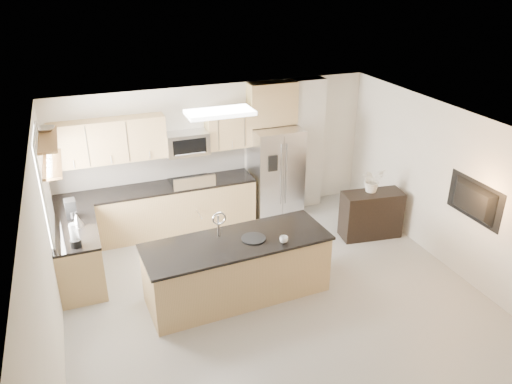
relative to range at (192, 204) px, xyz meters
name	(u,v)px	position (x,y,z in m)	size (l,w,h in m)	color
floor	(284,310)	(0.60, -2.92, -0.47)	(6.50, 6.50, 0.00)	gray
ceiling	(288,140)	(0.60, -2.92, 2.13)	(6.00, 6.50, 0.02)	white
wall_back	(217,153)	(0.60, 0.33, 0.83)	(6.00, 0.02, 2.60)	silver
wall_left	(47,277)	(-2.40, -2.92, 0.83)	(0.02, 6.50, 2.60)	silver
wall_right	(465,198)	(3.60, -2.92, 0.83)	(0.02, 6.50, 2.60)	silver
back_counter	(159,209)	(-0.63, 0.01, 0.00)	(3.55, 0.66, 1.44)	tan
left_counter	(79,254)	(-2.07, -1.07, -0.01)	(0.66, 1.50, 0.92)	tan
range	(192,204)	(0.00, 0.00, 0.00)	(0.76, 0.64, 1.14)	black
upper_cabinets	(147,137)	(-0.70, 0.16, 1.35)	(3.50, 0.33, 0.75)	tan
microwave	(187,143)	(0.00, 0.12, 1.16)	(0.76, 0.40, 0.40)	#BDBDBF
refrigerator	(276,172)	(1.66, -0.05, 0.42)	(0.92, 0.78, 1.78)	#BDBDBF
partition_column	(307,144)	(2.42, 0.18, 0.83)	(0.60, 0.30, 2.60)	beige
window	(45,187)	(-2.38, -1.07, 1.18)	(0.04, 1.15, 1.65)	white
shelf_lower	(51,164)	(-2.25, -0.97, 1.48)	(0.30, 1.20, 0.04)	brown
shelf_upper	(46,140)	(-2.25, -0.97, 1.85)	(0.30, 1.20, 0.04)	brown
ceiling_fixture	(220,113)	(0.20, -1.32, 2.09)	(1.00, 0.50, 0.06)	white
island	(237,268)	(0.10, -2.33, 0.00)	(2.77, 1.12, 1.36)	tan
credenza	(371,214)	(2.95, -1.48, -0.04)	(1.08, 0.45, 0.86)	black
cup	(284,240)	(0.71, -2.62, 0.52)	(0.12, 0.12, 0.10)	white
platter	(254,239)	(0.34, -2.37, 0.48)	(0.36, 0.36, 0.02)	black
blender	(75,237)	(-2.07, -1.64, 0.60)	(0.16, 0.16, 0.36)	black
kettle	(77,220)	(-2.02, -1.03, 0.56)	(0.20, 0.20, 0.24)	#BDBDBF
coffee_maker	(71,209)	(-2.09, -0.71, 0.60)	(0.18, 0.21, 0.31)	black
bowl	(45,129)	(-2.25, -0.63, 1.91)	(0.33, 0.33, 0.08)	#BDBDBF
flower_vase	(373,174)	(2.95, -1.40, 0.72)	(0.59, 0.52, 0.66)	silver
television	(470,201)	(3.51, -3.12, 0.88)	(1.08, 0.14, 0.62)	black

